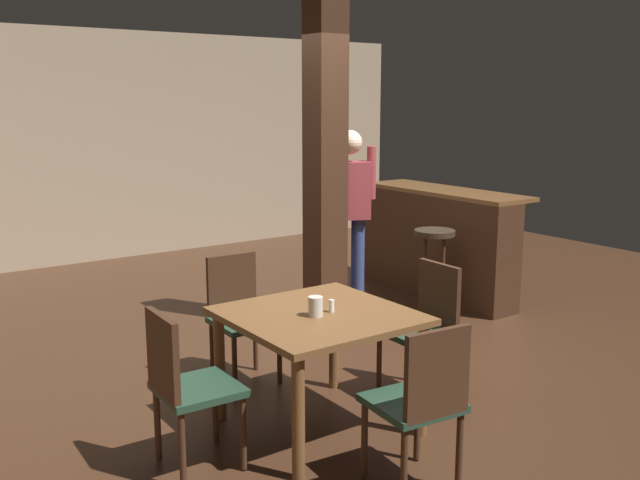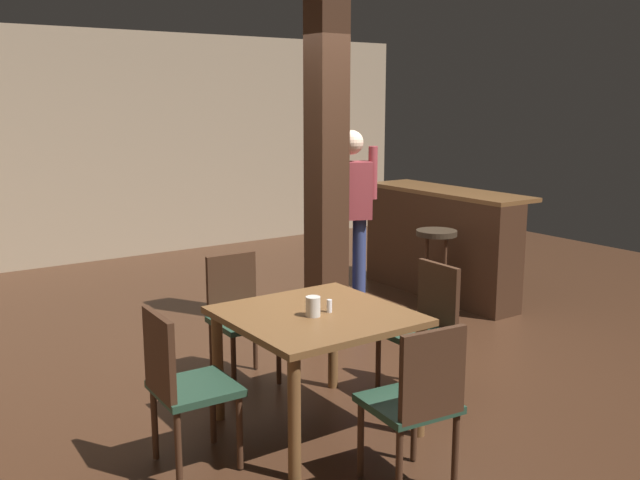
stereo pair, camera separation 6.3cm
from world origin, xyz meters
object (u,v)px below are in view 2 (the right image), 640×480
Objects in this scene: dining_table at (316,330)px; chair_west at (181,381)px; bar_counter at (439,242)px; chair_south at (417,398)px; standing_person at (351,213)px; chair_north at (239,311)px; salt_shaker at (329,306)px; bar_stool_near at (436,251)px; napkin_cup at (313,306)px; chair_east at (424,323)px.

chair_west reaches higher than dining_table.
bar_counter reaches higher than chair_west.
standing_person reaches higher than chair_south.
chair_west is 1.28m from chair_north.
chair_south is at bearing -94.15° from salt_shaker.
napkin_cup is at bearing -149.56° from bar_stool_near.
napkin_cup reaches higher than dining_table.
chair_west is at bearing 177.52° from napkin_cup.
salt_shaker reaches higher than bar_stool_near.
standing_person is (1.42, 1.54, 0.38)m from dining_table.
chair_west is 1.00× the size of chair_south.
chair_west is 0.99m from salt_shaker.
standing_person is (2.30, 1.55, 0.50)m from chair_west.
standing_person is at bearing 49.48° from salt_shaker.
chair_south is 11.46× the size of salt_shaker.
standing_person is (1.44, 0.60, 0.50)m from chair_north.
chair_east is at bearing 45.60° from chair_south.
standing_person is (1.35, 1.58, 0.23)m from salt_shaker.
chair_east and chair_north have the same top height.
bar_stool_near is (-0.50, -0.47, 0.06)m from bar_counter.
bar_counter is at bearing 9.48° from standing_person.
bar_counter is (1.83, 1.76, 0.05)m from chair_east.
salt_shaker is at bearing -1.55° from chair_west.
dining_table is 2.13m from standing_person.
chair_west is 0.47× the size of bar_counter.
chair_south is at bearing -85.78° from napkin_cup.
chair_west and chair_north have the same top height.
napkin_cup is (-0.06, 0.85, 0.28)m from chair_south.
standing_person reaches higher than chair_west.
chair_west is at bearing -145.96° from standing_person.
standing_person is (0.54, 1.54, 0.50)m from chair_east.
standing_person is at bearing 34.04° from chair_west.
chair_south is at bearing -134.40° from chair_east.
chair_south is 0.52× the size of standing_person.
napkin_cup is at bearing -92.09° from chair_north.
chair_north is at bearing 95.16° from salt_shaker.
bar_counter is (2.77, 1.80, -0.24)m from napkin_cup.
bar_stool_near is at bearing 44.65° from chair_south.
salt_shaker is (-0.81, -0.04, 0.26)m from chair_east.
napkin_cup is (-0.94, -0.05, 0.28)m from chair_east.
bar_stool_near is (2.20, 2.18, 0.10)m from chair_south.
salt_shaker is at bearing 4.58° from napkin_cup.
bar_counter reaches higher than dining_table.
chair_north is 11.46× the size of salt_shaker.
chair_north is 1.02m from salt_shaker.
napkin_cup is (-0.05, -0.05, 0.17)m from dining_table.
chair_south is 3.79m from bar_counter.
bar_counter is 2.34× the size of bar_stool_near.
dining_table is 0.90m from chair_south.
dining_table is 0.60× the size of standing_person.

